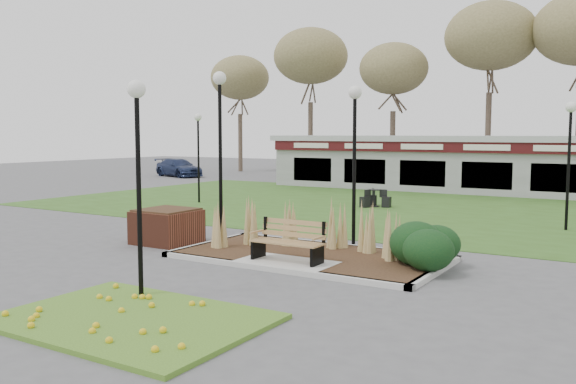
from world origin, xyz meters
The scene contains 17 objects.
ground centered at (0.00, 0.00, 0.00)m, with size 100.00×100.00×0.00m, color #515154.
lawn centered at (0.00, 12.00, 0.01)m, with size 34.00×16.00×0.02m, color #32551A.
flower_bed centered at (0.00, -4.60, 0.07)m, with size 4.20×3.00×0.16m.
planting_bed centered at (1.27, 1.35, 0.37)m, with size 6.75×3.40×1.27m.
park_bench centered at (0.00, 0.25, 0.59)m, with size 1.70×0.66×0.93m.
brick_planter centered at (-4.40, 1.00, 0.48)m, with size 1.50×1.50×0.95m.
food_pavilion centered at (0.00, 19.96, 1.48)m, with size 24.60×3.40×2.90m.
tree_backdrop centered at (0.00, 28.00, 8.36)m, with size 47.24×5.24×10.36m.
lamp_post_near_left centered at (-0.89, -3.50, 2.88)m, with size 0.33×0.33×3.96m.
lamp_post_mid_left centered at (0.21, 3.20, 3.10)m, with size 0.35×0.35×4.25m.
lamp_post_mid_right centered at (-4.26, 3.24, 3.54)m, with size 0.40×0.40×4.86m.
lamp_post_far_right centered at (4.70, 9.12, 2.90)m, with size 0.33×0.33×3.98m.
lamp_post_far_left centered at (-10.00, 9.09, 2.82)m, with size 0.32×0.32×3.87m.
bistro_set_b centered at (-2.83, 11.64, 0.25)m, with size 1.19×1.32×0.70m.
car_silver centered at (-11.79, 27.00, 0.77)m, with size 1.82×4.53×1.54m, color #B5B6BA.
car_black centered at (-8.20, 26.81, 0.70)m, with size 1.47×4.23×1.39m, color black.
car_blue centered at (-21.73, 21.00, 0.62)m, with size 1.75×4.30×1.25m, color navy.
Camera 1 is at (7.10, -11.40, 3.01)m, focal length 38.00 mm.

